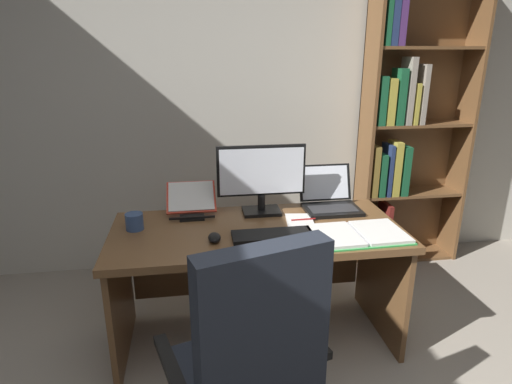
# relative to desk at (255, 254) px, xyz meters

# --- Properties ---
(wall_back) EXTENTS (5.29, 0.12, 2.79)m
(wall_back) POSITION_rel_desk_xyz_m (0.20, 1.02, 0.88)
(wall_back) COLOR beige
(wall_back) RESTS_ON ground
(desk) EXTENTS (1.57, 0.72, 0.71)m
(desk) POSITION_rel_desk_xyz_m (0.00, 0.00, 0.00)
(desk) COLOR brown
(desk) RESTS_ON ground
(bookshelf) EXTENTS (0.81, 0.27, 2.20)m
(bookshelf) POSITION_rel_desk_xyz_m (1.25, 0.82, 0.52)
(bookshelf) COLOR brown
(bookshelf) RESTS_ON ground
(office_chair) EXTENTS (0.69, 0.61, 1.03)m
(office_chair) POSITION_rel_desk_xyz_m (-0.15, -0.87, -0.08)
(office_chair) COLOR black
(office_chair) RESTS_ON ground
(monitor) EXTENTS (0.52, 0.16, 0.41)m
(monitor) POSITION_rel_desk_xyz_m (0.06, 0.16, 0.40)
(monitor) COLOR black
(monitor) RESTS_ON desk
(laptop) EXTENTS (0.33, 0.33, 0.24)m
(laptop) POSITION_rel_desk_xyz_m (0.49, 0.17, 0.25)
(laptop) COLOR black
(laptop) RESTS_ON desk
(keyboard) EXTENTS (0.42, 0.15, 0.02)m
(keyboard) POSITION_rel_desk_xyz_m (0.06, -0.20, 0.21)
(keyboard) COLOR black
(keyboard) RESTS_ON desk
(computer_mouse) EXTENTS (0.06, 0.10, 0.04)m
(computer_mouse) POSITION_rel_desk_xyz_m (-0.24, -0.20, 0.21)
(computer_mouse) COLOR black
(computer_mouse) RESTS_ON desk
(reading_stand_with_book) EXTENTS (0.29, 0.26, 0.16)m
(reading_stand_with_book) POSITION_rel_desk_xyz_m (-0.35, 0.22, 0.27)
(reading_stand_with_book) COLOR black
(reading_stand_with_book) RESTS_ON desk
(open_binder) EXTENTS (0.51, 0.33, 0.02)m
(open_binder) POSITION_rel_desk_xyz_m (0.50, -0.25, 0.20)
(open_binder) COLOR green
(open_binder) RESTS_ON desk
(notepad) EXTENTS (0.18, 0.23, 0.01)m
(notepad) POSITION_rel_desk_xyz_m (0.25, -0.02, 0.20)
(notepad) COLOR silver
(notepad) RESTS_ON desk
(pen) EXTENTS (0.14, 0.01, 0.01)m
(pen) POSITION_rel_desk_xyz_m (0.27, -0.02, 0.21)
(pen) COLOR maroon
(pen) RESTS_ON notepad
(coffee_mug) EXTENTS (0.10, 0.10, 0.09)m
(coffee_mug) POSITION_rel_desk_xyz_m (-0.65, 0.01, 0.24)
(coffee_mug) COLOR #334C7A
(coffee_mug) RESTS_ON desk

